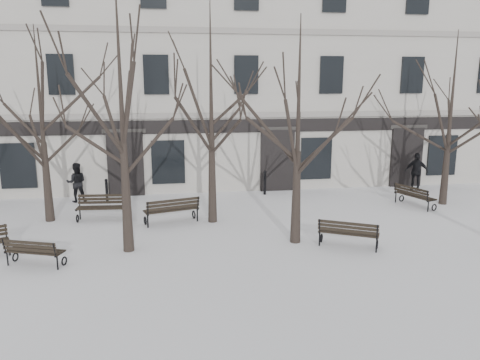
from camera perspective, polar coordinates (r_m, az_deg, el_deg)
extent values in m
plane|color=white|center=(14.38, -2.15, -8.91)|extent=(100.00, 100.00, 0.00)
cube|color=#B8B3AB|center=(26.40, -5.44, 12.74)|extent=(40.00, 10.00, 11.00)
cube|color=gray|center=(21.43, -4.60, 7.86)|extent=(40.00, 0.12, 0.25)
cube|color=gray|center=(21.48, -4.78, 17.75)|extent=(40.00, 0.12, 0.25)
cube|color=black|center=(21.46, -4.58, 6.52)|extent=(40.00, 0.10, 0.60)
cube|color=black|center=(22.61, -25.45, 1.58)|extent=(1.50, 0.14, 2.00)
cube|color=black|center=(21.71, -13.76, 1.88)|extent=(1.60, 0.22, 2.90)
cube|color=#2D2B28|center=(21.46, -13.97, 5.81)|extent=(1.90, 0.08, 0.18)
cube|color=black|center=(21.61, -8.75, 2.18)|extent=(1.50, 0.14, 2.00)
cube|color=black|center=(22.17, 4.56, 2.40)|extent=(1.60, 0.22, 2.90)
cube|color=#2D2B28|center=(21.93, 4.65, 6.24)|extent=(1.90, 0.08, 0.18)
cube|color=black|center=(22.67, 9.25, 2.62)|extent=(1.50, 0.14, 2.00)
cube|color=black|center=(24.45, 19.59, 2.64)|extent=(1.60, 0.22, 2.90)
cube|color=#2D2B28|center=(24.24, 19.89, 6.12)|extent=(1.90, 0.08, 0.18)
cube|color=black|center=(25.40, 23.39, 2.78)|extent=(1.50, 0.14, 2.00)
cube|color=black|center=(21.79, -20.99, 11.93)|extent=(1.10, 0.14, 1.70)
cube|color=black|center=(21.31, -10.19, 12.53)|extent=(1.10, 0.14, 1.70)
cube|color=black|center=(21.58, 0.75, 12.70)|extent=(1.10, 0.14, 1.70)
cube|color=black|center=(22.57, 11.08, 12.46)|extent=(1.10, 0.14, 1.70)
cube|color=black|center=(24.19, 20.25, 11.91)|extent=(1.10, 0.14, 1.70)
cone|color=black|center=(14.49, -13.70, -2.07)|extent=(0.34, 0.34, 3.39)
cone|color=black|center=(15.00, 6.87, -2.14)|extent=(0.34, 0.34, 2.97)
cone|color=black|center=(18.60, -22.46, -0.24)|extent=(0.34, 0.34, 2.96)
cone|color=black|center=(17.09, -3.42, 0.19)|extent=(0.34, 0.34, 3.28)
cone|color=black|center=(21.43, 23.78, 1.20)|extent=(0.34, 0.34, 2.99)
torus|color=black|center=(15.76, -26.30, -7.77)|extent=(0.16, 0.27, 0.28)
cylinder|color=black|center=(16.06, -26.48, -7.12)|extent=(0.05, 0.05, 0.43)
cube|color=black|center=(15.83, -26.47, -6.56)|extent=(0.26, 0.50, 0.05)
cylinder|color=black|center=(16.02, -26.65, -5.65)|extent=(0.09, 0.14, 0.48)
torus|color=black|center=(14.33, -20.64, -9.23)|extent=(0.13, 0.27, 0.27)
cylinder|color=black|center=(14.05, -21.37, -9.38)|extent=(0.05, 0.05, 0.41)
cube|color=black|center=(14.11, -21.08, -8.37)|extent=(0.21, 0.49, 0.05)
torus|color=black|center=(15.19, -25.70, -8.46)|extent=(0.13, 0.27, 0.27)
cylinder|color=black|center=(14.92, -26.49, -8.58)|extent=(0.05, 0.05, 0.41)
cube|color=black|center=(14.98, -26.18, -7.64)|extent=(0.21, 0.49, 0.05)
cube|color=black|center=(14.68, -23.26, -7.69)|extent=(1.58, 0.64, 0.03)
cube|color=black|center=(14.58, -23.55, -7.84)|extent=(1.58, 0.64, 0.03)
cube|color=black|center=(14.48, -23.84, -8.00)|extent=(1.58, 0.64, 0.03)
cube|color=black|center=(14.38, -24.13, -8.16)|extent=(1.58, 0.64, 0.03)
cube|color=black|center=(14.32, -24.25, -7.76)|extent=(1.57, 0.59, 0.08)
cube|color=black|center=(14.27, -24.34, -7.36)|extent=(1.57, 0.59, 0.08)
cube|color=black|center=(14.22, -24.42, -6.97)|extent=(1.57, 0.59, 0.08)
cylinder|color=black|center=(13.86, -21.66, -7.97)|extent=(0.08, 0.14, 0.46)
cylinder|color=black|center=(14.74, -26.80, -7.25)|extent=(0.08, 0.14, 0.46)
torus|color=black|center=(15.31, 16.38, -7.51)|extent=(0.19, 0.29, 0.30)
cylinder|color=black|center=(14.94, 16.31, -7.65)|extent=(0.05, 0.05, 0.46)
cube|color=black|center=(15.04, 16.41, -6.60)|extent=(0.31, 0.52, 0.05)
torus|color=black|center=(15.49, 9.91, -6.97)|extent=(0.19, 0.29, 0.30)
cylinder|color=black|center=(15.12, 9.67, -7.09)|extent=(0.05, 0.05, 0.46)
cube|color=black|center=(15.22, 9.83, -6.06)|extent=(0.31, 0.52, 0.05)
cube|color=black|center=(15.31, 13.20, -6.01)|extent=(1.67, 0.95, 0.04)
cube|color=black|center=(15.17, 13.14, -6.17)|extent=(1.67, 0.95, 0.04)
cube|color=black|center=(15.04, 13.07, -6.33)|extent=(1.67, 0.95, 0.04)
cube|color=black|center=(14.90, 13.00, -6.50)|extent=(1.67, 0.95, 0.04)
cube|color=black|center=(14.82, 13.01, -6.06)|extent=(1.64, 0.91, 0.09)
cube|color=black|center=(14.76, 13.02, -5.63)|extent=(1.64, 0.91, 0.09)
cube|color=black|center=(14.71, 13.03, -5.20)|extent=(1.64, 0.91, 0.09)
cylinder|color=black|center=(14.72, 16.38, -6.16)|extent=(0.11, 0.15, 0.51)
cylinder|color=black|center=(14.90, 9.67, -5.61)|extent=(0.11, 0.15, 0.51)
torus|color=black|center=(18.34, -19.20, -4.45)|extent=(0.07, 0.31, 0.31)
cylinder|color=black|center=(18.67, -18.93, -3.86)|extent=(0.05, 0.05, 0.48)
cube|color=black|center=(18.43, -19.13, -3.31)|extent=(0.09, 0.58, 0.05)
torus|color=black|center=(17.96, -13.65, -4.46)|extent=(0.07, 0.31, 0.31)
cylinder|color=black|center=(18.30, -13.47, -3.85)|extent=(0.05, 0.05, 0.48)
cube|color=black|center=(18.06, -13.60, -3.29)|extent=(0.09, 0.58, 0.05)
cube|color=black|center=(18.00, -16.55, -3.43)|extent=(1.90, 0.23, 0.04)
cube|color=black|center=(18.14, -16.45, -3.31)|extent=(1.90, 0.23, 0.04)
cube|color=black|center=(18.28, -16.36, -3.19)|extent=(1.90, 0.23, 0.04)
cube|color=black|center=(18.42, -16.26, -3.07)|extent=(1.90, 0.23, 0.04)
cube|color=black|center=(18.42, -16.26, -2.62)|extent=(1.90, 0.17, 0.10)
cube|color=black|center=(18.41, -16.27, -2.22)|extent=(1.90, 0.17, 0.10)
cube|color=black|center=(18.41, -16.28, -1.82)|extent=(1.90, 0.17, 0.10)
cylinder|color=black|center=(18.64, -18.96, -2.46)|extent=(0.05, 0.15, 0.53)
cylinder|color=black|center=(18.26, -13.50, -2.43)|extent=(0.05, 0.15, 0.53)
torus|color=black|center=(17.89, -5.65, -4.22)|extent=(0.14, 0.32, 0.32)
cylinder|color=black|center=(17.50, -5.23, -4.26)|extent=(0.05, 0.05, 0.49)
cube|color=black|center=(17.62, -5.46, -3.32)|extent=(0.22, 0.59, 0.05)
torus|color=black|center=(17.39, -11.49, -4.88)|extent=(0.14, 0.32, 0.32)
cylinder|color=black|center=(16.99, -11.18, -4.94)|extent=(0.05, 0.05, 0.49)
cube|color=black|center=(17.11, -11.38, -3.97)|extent=(0.22, 0.59, 0.05)
cube|color=black|center=(17.56, -8.61, -3.38)|extent=(1.92, 0.66, 0.04)
cube|color=black|center=(17.42, -8.46, -3.50)|extent=(1.92, 0.66, 0.04)
cube|color=black|center=(17.27, -8.31, -3.63)|extent=(1.92, 0.66, 0.04)
cube|color=black|center=(17.13, -8.16, -3.75)|extent=(1.92, 0.66, 0.04)
cube|color=black|center=(17.05, -8.14, -3.33)|extent=(1.91, 0.60, 0.10)
cube|color=black|center=(17.00, -8.12, -2.92)|extent=(1.91, 0.60, 0.10)
cube|color=black|center=(16.94, -8.11, -2.51)|extent=(1.91, 0.60, 0.10)
cylinder|color=black|center=(17.30, -5.16, -2.84)|extent=(0.09, 0.16, 0.55)
cylinder|color=black|center=(16.78, -11.17, -3.49)|extent=(0.09, 0.16, 0.55)
torus|color=black|center=(20.40, 22.59, -3.11)|extent=(0.29, 0.15, 0.29)
cylinder|color=black|center=(20.11, 21.96, -3.02)|extent=(0.05, 0.05, 0.45)
cube|color=black|center=(20.19, 22.33, -2.33)|extent=(0.53, 0.23, 0.05)
torus|color=black|center=(21.46, 19.10, -2.13)|extent=(0.29, 0.15, 0.29)
cylinder|color=black|center=(21.19, 18.45, -2.03)|extent=(0.05, 0.05, 0.45)
cube|color=black|center=(21.27, 18.83, -1.38)|extent=(0.53, 0.23, 0.05)
cube|color=black|center=(20.88, 20.94, -1.72)|extent=(0.70, 1.72, 0.03)
cube|color=black|center=(20.77, 20.68, -1.76)|extent=(0.70, 1.72, 0.03)
cube|color=black|center=(20.67, 20.43, -1.81)|extent=(0.70, 1.72, 0.03)
cube|color=black|center=(20.57, 20.17, -1.86)|extent=(0.70, 1.72, 0.03)
cube|color=black|center=(20.51, 20.12, -1.52)|extent=(0.65, 1.70, 0.09)
cube|color=black|center=(20.47, 20.11, -1.20)|extent=(0.65, 1.70, 0.09)
cube|color=black|center=(20.43, 20.09, -0.88)|extent=(0.65, 1.70, 0.09)
cylinder|color=black|center=(19.95, 21.90, -1.87)|extent=(0.15, 0.09, 0.50)
cylinder|color=black|center=(21.04, 18.38, -0.93)|extent=(0.15, 0.09, 0.50)
cylinder|color=black|center=(20.91, -15.94, -1.35)|extent=(0.11, 0.11, 0.95)
sphere|color=black|center=(20.81, -16.01, -0.03)|extent=(0.13, 0.13, 0.13)
cylinder|color=black|center=(21.49, 3.04, -0.44)|extent=(0.12, 0.12, 1.02)
sphere|color=black|center=(21.38, 3.06, 0.96)|extent=(0.14, 0.14, 0.14)
imported|color=black|center=(21.47, -19.15, -2.51)|extent=(0.92, 0.76, 1.71)
imported|color=black|center=(23.94, 20.56, -1.16)|extent=(1.14, 0.80, 1.80)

